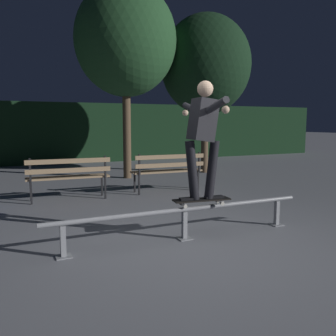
{
  "coord_description": "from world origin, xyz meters",
  "views": [
    {
      "loc": [
        -2.13,
        -3.85,
        1.53
      ],
      "look_at": [
        0.13,
        1.06,
        0.85
      ],
      "focal_mm": 38.5,
      "sensor_mm": 36.0,
      "label": 1
    }
  ],
  "objects_px": {
    "tree_far_right": "(206,65)",
    "park_bench_leftmost": "(69,174)",
    "skateboard": "(202,200)",
    "tree_behind_benches": "(126,41)",
    "grind_rail": "(184,215)",
    "park_bench_left_center": "(168,168)",
    "skateboarder": "(203,130)"
  },
  "relations": [
    {
      "from": "grind_rail",
      "to": "skateboarder",
      "type": "xyz_separation_m",
      "value": [
        0.26,
        -0.0,
        1.11
      ]
    },
    {
      "from": "tree_behind_benches",
      "to": "skateboard",
      "type": "bearing_deg",
      "value": -97.86
    },
    {
      "from": "grind_rail",
      "to": "tree_far_right",
      "type": "distance_m",
      "value": 7.17
    },
    {
      "from": "grind_rail",
      "to": "tree_behind_benches",
      "type": "height_order",
      "value": "tree_behind_benches"
    },
    {
      "from": "skateboarder",
      "to": "skateboard",
      "type": "bearing_deg",
      "value": 172.64
    },
    {
      "from": "tree_far_right",
      "to": "park_bench_left_center",
      "type": "bearing_deg",
      "value": -134.06
    },
    {
      "from": "skateboarder",
      "to": "tree_far_right",
      "type": "distance_m",
      "value": 6.66
    },
    {
      "from": "skateboarder",
      "to": "park_bench_left_center",
      "type": "xyz_separation_m",
      "value": [
        0.91,
        3.06,
        -0.9
      ]
    },
    {
      "from": "skateboard",
      "to": "tree_behind_benches",
      "type": "height_order",
      "value": "tree_behind_benches"
    },
    {
      "from": "park_bench_leftmost",
      "to": "park_bench_left_center",
      "type": "distance_m",
      "value": 2.16
    },
    {
      "from": "skateboard",
      "to": "park_bench_left_center",
      "type": "relative_size",
      "value": 0.49
    },
    {
      "from": "tree_far_right",
      "to": "tree_behind_benches",
      "type": "xyz_separation_m",
      "value": [
        -2.54,
        -0.1,
        0.46
      ]
    },
    {
      "from": "park_bench_left_center",
      "to": "tree_far_right",
      "type": "bearing_deg",
      "value": 45.94
    },
    {
      "from": "skateboard",
      "to": "tree_behind_benches",
      "type": "xyz_separation_m",
      "value": [
        0.75,
        5.41,
        3.21
      ]
    },
    {
      "from": "skateboard",
      "to": "tree_behind_benches",
      "type": "distance_m",
      "value": 6.34
    },
    {
      "from": "park_bench_left_center",
      "to": "tree_behind_benches",
      "type": "bearing_deg",
      "value": 94.15
    },
    {
      "from": "grind_rail",
      "to": "skateboarder",
      "type": "relative_size",
      "value": 2.35
    },
    {
      "from": "grind_rail",
      "to": "skateboarder",
      "type": "distance_m",
      "value": 1.14
    },
    {
      "from": "grind_rail",
      "to": "skateboard",
      "type": "xyz_separation_m",
      "value": [
        0.26,
        0.0,
        0.17
      ]
    },
    {
      "from": "skateboarder",
      "to": "park_bench_leftmost",
      "type": "relative_size",
      "value": 0.96
    },
    {
      "from": "tree_far_right",
      "to": "park_bench_leftmost",
      "type": "bearing_deg",
      "value": -151.59
    },
    {
      "from": "grind_rail",
      "to": "tree_far_right",
      "type": "bearing_deg",
      "value": 57.23
    },
    {
      "from": "park_bench_left_center",
      "to": "grind_rail",
      "type": "bearing_deg",
      "value": -111.03
    },
    {
      "from": "park_bench_left_center",
      "to": "tree_behind_benches",
      "type": "xyz_separation_m",
      "value": [
        -0.17,
        2.35,
        3.18
      ]
    },
    {
      "from": "park_bench_leftmost",
      "to": "grind_rail",
      "type": "bearing_deg",
      "value": -72.24
    },
    {
      "from": "skateboard",
      "to": "park_bench_leftmost",
      "type": "distance_m",
      "value": 3.3
    },
    {
      "from": "skateboard",
      "to": "tree_far_right",
      "type": "height_order",
      "value": "tree_far_right"
    },
    {
      "from": "skateboard",
      "to": "tree_far_right",
      "type": "bearing_deg",
      "value": 59.18
    },
    {
      "from": "skateboarder",
      "to": "park_bench_left_center",
      "type": "bearing_deg",
      "value": 73.37
    },
    {
      "from": "tree_far_right",
      "to": "tree_behind_benches",
      "type": "relative_size",
      "value": 0.91
    },
    {
      "from": "skateboarder",
      "to": "tree_behind_benches",
      "type": "height_order",
      "value": "tree_behind_benches"
    },
    {
      "from": "grind_rail",
      "to": "park_bench_left_center",
      "type": "bearing_deg",
      "value": 68.97
    }
  ]
}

